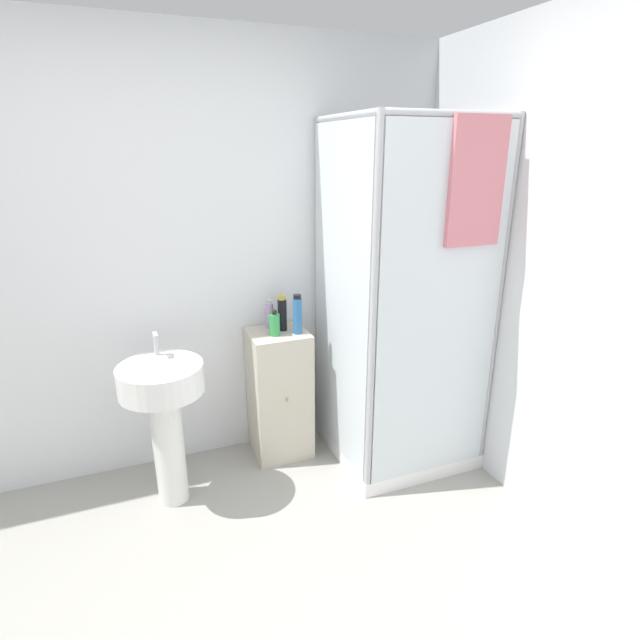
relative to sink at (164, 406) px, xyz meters
The scene contains 8 objects.
wall_back 0.81m from the sink, 72.06° to the left, with size 6.40×0.06×2.50m, color silver.
shower_enclosure 1.36m from the sink, ahead, with size 0.81×0.84×2.05m.
vanity_cabinet 0.76m from the sink, 18.70° to the left, with size 0.35×0.35×0.83m.
sink is the anchor object (origin of this frame).
soap_dispenser 0.76m from the sink, 16.00° to the left, with size 0.06×0.06×0.16m.
shampoo_bottle_tall_black 0.86m from the sink, 19.41° to the left, with size 0.05×0.05×0.22m.
shampoo_bottle_blue 0.90m from the sink, 12.16° to the left, with size 0.05×0.05×0.24m.
lotion_bottle_white 0.82m from the sink, 25.79° to the left, with size 0.05×0.05×0.19m.
Camera 1 is at (-0.22, -1.22, 1.88)m, focal length 28.00 mm.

